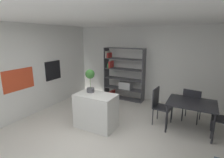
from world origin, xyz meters
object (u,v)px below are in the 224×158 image
at_px(dining_chair_island_side, 159,103).
at_px(dining_chair_far, 192,103).
at_px(kitchen_island, 96,111).
at_px(open_bookshelf, 123,76).
at_px(potted_plant_on_island, 90,78).
at_px(dining_table, 191,105).
at_px(built_in_oven, 53,70).

height_order(dining_chair_island_side, dining_chair_far, dining_chair_island_side).
height_order(kitchen_island, open_bookshelf, open_bookshelf).
xyz_separation_m(potted_plant_on_island, open_bookshelf, (-0.07, 2.16, -0.40)).
bearing_deg(dining_chair_island_side, dining_table, -85.97).
bearing_deg(kitchen_island, dining_chair_far, 33.97).
distance_m(kitchen_island, dining_table, 2.35).
distance_m(potted_plant_on_island, dining_chair_island_side, 1.93).
distance_m(built_in_oven, dining_table, 4.27).
relative_size(kitchen_island, open_bookshelf, 0.54).
bearing_deg(open_bookshelf, dining_table, -28.16).
bearing_deg(dining_chair_far, built_in_oven, 18.87).
bearing_deg(open_bookshelf, dining_chair_far, -18.89).
bearing_deg(potted_plant_on_island, dining_chair_far, 29.59).
bearing_deg(built_in_oven, kitchen_island, -16.99).
height_order(built_in_oven, potted_plant_on_island, built_in_oven).
height_order(built_in_oven, open_bookshelf, open_bookshelf).
bearing_deg(open_bookshelf, kitchen_island, -82.70).
distance_m(open_bookshelf, dining_table, 2.76).
bearing_deg(dining_chair_far, dining_chair_island_side, 39.58).
height_order(open_bookshelf, dining_table, open_bookshelf).
xyz_separation_m(dining_table, dining_chair_island_side, (-0.78, 0.01, -0.09)).
bearing_deg(potted_plant_on_island, dining_table, 19.98).
distance_m(kitchen_island, potted_plant_on_island, 0.85).
distance_m(kitchen_island, dining_chair_far, 2.57).
distance_m(dining_table, dining_chair_far, 0.49).
height_order(built_in_oven, dining_chair_far, built_in_oven).
distance_m(built_in_oven, dining_chair_far, 4.33).
bearing_deg(dining_table, potted_plant_on_island, -160.02).
xyz_separation_m(open_bookshelf, dining_table, (2.43, -1.30, -0.19)).
bearing_deg(open_bookshelf, potted_plant_on_island, -88.18).
relative_size(potted_plant_on_island, dining_table, 0.54).
xyz_separation_m(built_in_oven, kitchen_island, (2.08, -0.64, -0.75)).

